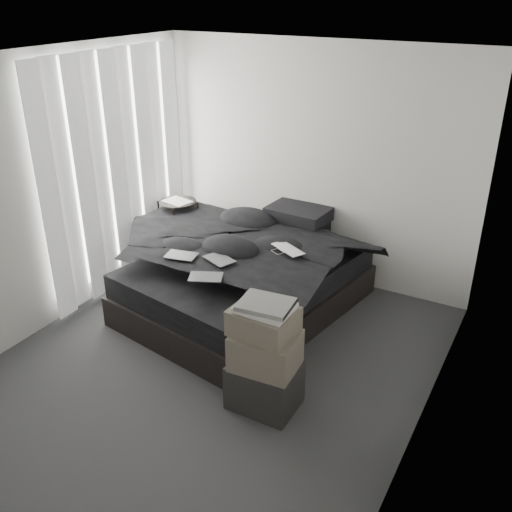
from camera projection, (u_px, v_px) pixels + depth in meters
The scene contains 24 objects.
floor at pixel (212, 365), 5.10m from camera, with size 3.60×4.20×0.01m, color #353537.
ceiling at pixel (200, 61), 3.97m from camera, with size 3.60×4.20×0.01m, color white.
wall_back at pixel (315, 165), 6.18m from camera, with size 3.60×0.01×2.60m, color silver.
wall_left at pixel (47, 195), 5.33m from camera, with size 0.01×4.20×2.60m, color silver.
wall_right at pixel (435, 285), 3.74m from camera, with size 0.01×4.20×2.60m, color silver.
window_left at pixel (114, 165), 6.00m from camera, with size 0.02×2.00×2.30m, color white.
curtain_left at pixel (118, 172), 6.01m from camera, with size 0.06×2.12×2.48m, color white.
bed at pixel (246, 294), 5.94m from camera, with size 1.75×2.31×0.31m, color black.
mattress at pixel (246, 270), 5.82m from camera, with size 1.69×2.25×0.25m, color black.
duvet at pixel (242, 249), 5.67m from camera, with size 1.71×1.98×0.27m, color black.
pillow_lower at pixel (293, 224), 6.39m from camera, with size 0.70×0.47×0.16m, color black.
pillow_upper at pixel (298, 214), 6.26m from camera, with size 0.65×0.45×0.15m, color black.
laptop at pixel (283, 243), 5.44m from camera, with size 0.37×0.24×0.03m, color silver.
comic_a at pixel (181, 247), 5.37m from camera, with size 0.29×0.19×0.01m, color black.
comic_b at pixel (219, 250), 5.30m from camera, with size 0.29×0.19×0.01m, color black.
comic_c at pixel (205, 267), 4.97m from camera, with size 0.29×0.19×0.01m, color black.
side_stand at pixel (180, 233), 6.77m from camera, with size 0.43×0.43×0.80m, color black.
papers at pixel (177, 202), 6.58m from camera, with size 0.31×0.23×0.02m, color white.
floor_books at pixel (176, 273), 6.56m from camera, with size 0.14×0.21×0.14m, color black.
box_lower at pixel (265, 385), 4.55m from camera, with size 0.53×0.41×0.39m, color black.
box_mid at pixel (265, 351), 4.38m from camera, with size 0.49×0.39×0.30m, color #5E574A.
box_upper at pixel (264, 321), 4.29m from camera, with size 0.47×0.38×0.21m, color #5E574A.
art_book_white at pixel (265, 308), 4.24m from camera, with size 0.40×0.32×0.04m, color silver.
art_book_snake at pixel (266, 304), 4.20m from camera, with size 0.39×0.31×0.04m, color silver.
Camera 1 is at (2.38, -3.44, 3.10)m, focal length 40.00 mm.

